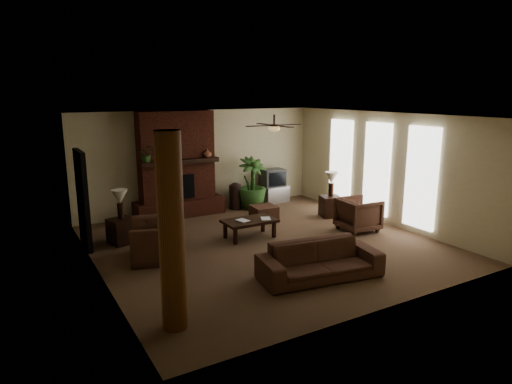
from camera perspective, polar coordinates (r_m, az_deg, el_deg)
room_shell at (r=9.56m, az=1.20°, el=1.30°), size 7.00×7.00×7.00m
fireplace at (r=12.13m, az=-9.99°, el=2.37°), size 2.40×0.70×2.80m
windows at (r=11.84m, az=15.13°, el=2.83°), size 0.08×3.65×2.35m
log_column at (r=6.22m, az=-10.74°, el=-5.20°), size 0.36×0.36×2.80m
doorway at (r=10.16m, az=-21.22°, el=-0.90°), size 0.10×1.00×2.10m
ceiling_fan at (r=9.87m, az=2.33°, el=8.27°), size 1.35×1.35×0.37m
sofa at (r=8.16m, az=8.18°, el=-7.92°), size 2.29×0.98×0.87m
armchair_left at (r=9.19m, az=-12.50°, el=-5.21°), size 1.07×1.34×1.03m
armchair_right at (r=11.03m, az=12.94°, el=-2.61°), size 0.87×0.92×0.88m
coffee_table at (r=10.23m, az=-0.81°, el=-3.86°), size 1.20×0.70×0.43m
ottoman at (r=11.60m, az=1.02°, el=-2.75°), size 0.65×0.65×0.40m
tv_stand at (r=13.56m, az=2.32°, el=-0.26°), size 0.90×0.60×0.50m
tv at (r=13.43m, az=2.21°, el=1.83°), size 0.70×0.59×0.52m
floor_vase at (r=12.74m, az=-2.67°, el=-0.28°), size 0.34×0.34×0.77m
floor_plant at (r=12.78m, az=-0.53°, el=-0.31°), size 0.98×1.56×0.83m
side_table_left at (r=10.35m, az=-16.76°, el=-4.79°), size 0.62×0.62×0.55m
lamp_left at (r=10.21m, az=-16.97°, el=-0.82°), size 0.45×0.45×0.65m
side_table_right at (r=12.17m, az=9.46°, el=-1.83°), size 0.63×0.63×0.55m
lamp_right at (r=12.08m, az=9.60°, el=1.60°), size 0.42×0.42×0.65m
mantel_plant at (r=11.53m, az=-13.81°, el=4.53°), size 0.46×0.49×0.33m
mantel_vase at (r=12.09m, az=-6.22°, el=4.92°), size 0.23×0.23×0.22m
book_a at (r=10.00m, az=-2.18°, el=-3.06°), size 0.22×0.08×0.29m
book_b at (r=10.21m, az=0.65°, el=-2.71°), size 0.20×0.11×0.29m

